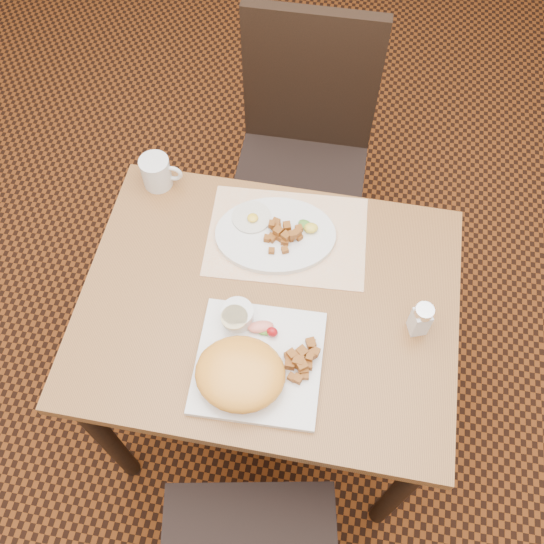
{
  "coord_description": "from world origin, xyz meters",
  "views": [
    {
      "loc": [
        0.13,
        -0.65,
        2.03
      ],
      "look_at": [
        0.0,
        0.04,
        0.82
      ],
      "focal_mm": 40.0,
      "sensor_mm": 36.0,
      "label": 1
    }
  ],
  "objects": [
    {
      "name": "plate_square",
      "position": [
        0.01,
        -0.16,
        0.76
      ],
      "size": [
        0.29,
        0.29,
        0.02
      ],
      "primitive_type": "cube",
      "rotation": [
        0.0,
        0.0,
        0.04
      ],
      "color": "silver",
      "rests_on": "table"
    },
    {
      "name": "ramekin",
      "position": [
        -0.06,
        -0.07,
        0.79
      ],
      "size": [
        0.07,
        0.08,
        0.04
      ],
      "color": "silver",
      "rests_on": "plate_square"
    },
    {
      "name": "fried_egg",
      "position": [
        -0.08,
        0.22,
        0.77
      ],
      "size": [
        0.1,
        0.1,
        0.02
      ],
      "color": "white",
      "rests_on": "plate_oval"
    },
    {
      "name": "chair_far",
      "position": [
        -0.01,
        0.68,
        0.54
      ],
      "size": [
        0.43,
        0.44,
        0.97
      ],
      "rotation": [
        0.0,
        0.0,
        3.16
      ],
      "color": "black",
      "rests_on": "ground"
    },
    {
      "name": "home_fries_sq",
      "position": [
        0.1,
        -0.15,
        0.78
      ],
      "size": [
        0.08,
        0.11,
        0.04
      ],
      "color": "#9A5418",
      "rests_on": "plate_square"
    },
    {
      "name": "garnish_sq",
      "position": [
        0.01,
        -0.08,
        0.78
      ],
      "size": [
        0.08,
        0.05,
        0.03
      ],
      "color": "#387223",
      "rests_on": "plate_square"
    },
    {
      "name": "plate_oval",
      "position": [
        -0.02,
        0.18,
        0.76
      ],
      "size": [
        0.34,
        0.27,
        0.02
      ],
      "primitive_type": null,
      "rotation": [
        0.0,
        0.0,
        0.16
      ],
      "color": "silver",
      "rests_on": "placemat"
    },
    {
      "name": "coffee_mug",
      "position": [
        -0.35,
        0.3,
        0.79
      ],
      "size": [
        0.11,
        0.08,
        0.09
      ],
      "color": "silver",
      "rests_on": "table"
    },
    {
      "name": "garnish_ov",
      "position": [
        0.06,
        0.21,
        0.78
      ],
      "size": [
        0.06,
        0.05,
        0.02
      ],
      "color": "#387223",
      "rests_on": "plate_oval"
    },
    {
      "name": "salt_shaker",
      "position": [
        0.35,
        -0.01,
        0.8
      ],
      "size": [
        0.05,
        0.05,
        0.1
      ],
      "color": "white",
      "rests_on": "table"
    },
    {
      "name": "hollandaise_mound",
      "position": [
        -0.02,
        -0.21,
        0.8
      ],
      "size": [
        0.2,
        0.18,
        0.07
      ],
      "color": "#FFA731",
      "rests_on": "plate_square"
    },
    {
      "name": "table",
      "position": [
        0.0,
        0.0,
        0.64
      ],
      "size": [
        0.9,
        0.7,
        0.75
      ],
      "color": "#915B2D",
      "rests_on": "ground"
    },
    {
      "name": "ground",
      "position": [
        0.0,
        0.0,
        0.0
      ],
      "size": [
        8.0,
        8.0,
        0.0
      ],
      "primitive_type": "plane",
      "color": "black",
      "rests_on": "ground"
    },
    {
      "name": "placemat",
      "position": [
        0.01,
        0.19,
        0.75
      ],
      "size": [
        0.42,
        0.31,
        0.0
      ],
      "primitive_type": "cube",
      "rotation": [
        0.0,
        0.0,
        0.07
      ],
      "color": "white",
      "rests_on": "table"
    },
    {
      "name": "home_fries_ov",
      "position": [
        0.01,
        0.18,
        0.78
      ],
      "size": [
        0.1,
        0.1,
        0.03
      ],
      "color": "#9A5418",
      "rests_on": "plate_oval"
    }
  ]
}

